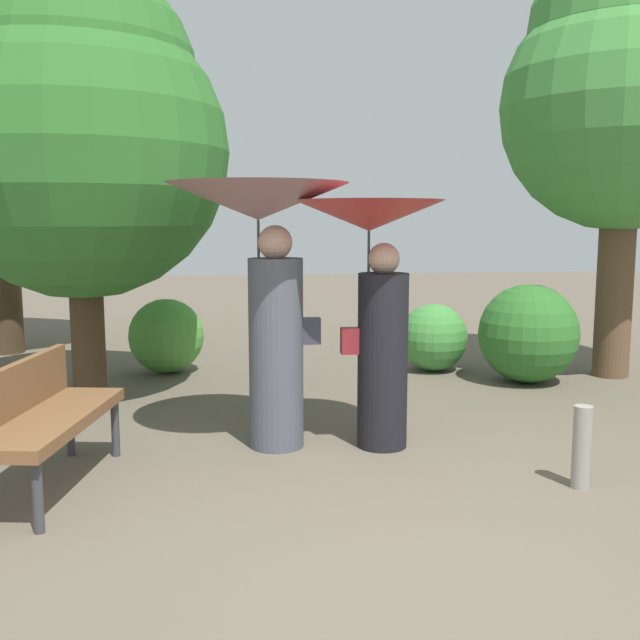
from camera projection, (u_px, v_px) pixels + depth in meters
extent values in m
plane|color=brown|center=(384.00, 562.00, 3.72)|extent=(40.00, 40.00, 0.00)
cylinder|color=#474C56|center=(276.00, 354.00, 5.53)|extent=(0.42, 0.42, 1.46)
sphere|color=tan|center=(275.00, 243.00, 5.41)|extent=(0.26, 0.26, 0.26)
cylinder|color=#333338|center=(259.00, 273.00, 5.43)|extent=(0.02, 0.02, 0.79)
cone|color=gray|center=(258.00, 201.00, 5.36)|extent=(1.36, 1.36, 0.27)
cube|color=#333342|center=(311.00, 331.00, 5.53)|extent=(0.14, 0.10, 0.20)
cylinder|color=black|center=(383.00, 361.00, 5.54)|extent=(0.38, 0.38, 1.35)
sphere|color=tan|center=(384.00, 259.00, 5.43)|extent=(0.24, 0.24, 0.24)
cylinder|color=#333338|center=(368.00, 283.00, 5.45)|extent=(0.02, 0.02, 0.78)
cone|color=#B22D2D|center=(369.00, 216.00, 5.38)|extent=(1.13, 1.13, 0.23)
cube|color=maroon|center=(350.00, 341.00, 5.49)|extent=(0.14, 0.10, 0.20)
cylinder|color=#38383D|center=(38.00, 495.00, 4.03)|extent=(0.06, 0.06, 0.44)
cylinder|color=#38383D|center=(115.00, 427.00, 5.36)|extent=(0.06, 0.06, 0.44)
cylinder|color=#38383D|center=(70.00, 427.00, 5.37)|extent=(0.06, 0.06, 0.44)
cube|color=brown|center=(54.00, 420.00, 4.67)|extent=(0.69, 1.55, 0.08)
cube|color=brown|center=(16.00, 390.00, 4.65)|extent=(0.32, 1.49, 0.35)
cylinder|color=#42301E|center=(84.00, 237.00, 6.83)|extent=(0.32, 0.32, 3.18)
sphere|color=#2D6B28|center=(80.00, 151.00, 6.72)|extent=(2.76, 2.76, 2.76)
sphere|color=#2D6B28|center=(77.00, 80.00, 6.63)|extent=(2.21, 2.21, 2.21)
cylinder|color=brown|center=(619.00, 200.00, 7.90)|extent=(0.39, 0.39, 3.93)
sphere|color=#428C3D|center=(625.00, 107.00, 7.77)|extent=(2.64, 2.64, 2.64)
sphere|color=#428C3D|center=(629.00, 31.00, 7.66)|extent=(2.11, 2.11, 2.11)
sphere|color=#4C9338|center=(166.00, 336.00, 8.27)|extent=(0.86, 0.86, 0.86)
sphere|color=#2D6B28|center=(528.00, 334.00, 7.77)|extent=(1.07, 1.07, 1.07)
sphere|color=#428C3D|center=(433.00, 337.00, 8.40)|extent=(0.78, 0.78, 0.78)
cylinder|color=gray|center=(582.00, 447.00, 4.72)|extent=(0.12, 0.12, 0.55)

